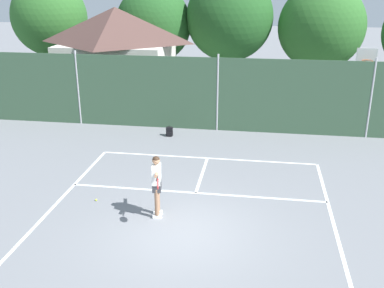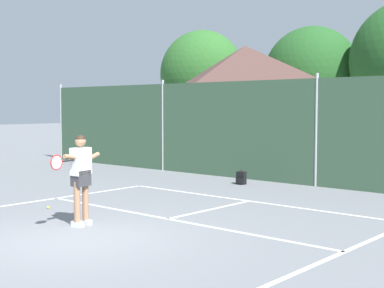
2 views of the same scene
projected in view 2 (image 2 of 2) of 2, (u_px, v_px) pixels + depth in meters
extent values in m
plane|color=slate|center=(74.00, 240.00, 10.08)|extent=(120.00, 120.00, 0.00)
cube|color=white|center=(249.00, 201.00, 14.20)|extent=(8.20, 0.10, 0.01)
cube|color=white|center=(261.00, 288.00, 7.38)|extent=(0.10, 11.00, 0.01)
cube|color=white|center=(168.00, 219.00, 11.94)|extent=(8.20, 0.10, 0.01)
cube|color=white|center=(211.00, 209.00, 13.05)|extent=(0.10, 2.97, 0.01)
cube|color=#38563D|center=(316.00, 133.00, 16.72)|extent=(26.00, 0.05, 3.29)
cylinder|color=#B2B2B7|center=(61.00, 122.00, 25.27)|extent=(0.09, 0.09, 3.44)
cylinder|color=#B2B2B7|center=(163.00, 125.00, 20.99)|extent=(0.09, 0.09, 3.44)
cylinder|color=#B2B2B7|center=(316.00, 130.00, 16.71)|extent=(0.09, 0.09, 3.44)
cube|color=silver|center=(245.00, 125.00, 24.28)|extent=(5.73, 4.81, 3.20)
pyramid|color=#513833|center=(245.00, 67.00, 24.11)|extent=(6.19, 5.19, 1.89)
cylinder|color=brown|center=(202.00, 131.00, 30.73)|extent=(0.36, 0.36, 2.16)
ellipsoid|color=#2D6628|center=(202.00, 74.00, 30.51)|extent=(4.83, 4.35, 4.83)
cylinder|color=brown|center=(311.00, 138.00, 26.26)|extent=(0.36, 0.36, 1.90)
ellipsoid|color=#235623|center=(312.00, 76.00, 26.06)|extent=(4.65, 4.19, 4.65)
cube|color=silver|center=(86.00, 222.00, 11.38)|extent=(0.27, 0.16, 0.10)
cube|color=silver|center=(77.00, 224.00, 11.18)|extent=(0.27, 0.16, 0.10)
cylinder|color=#A37556|center=(85.00, 200.00, 11.35)|extent=(0.13, 0.13, 0.82)
cylinder|color=#A37556|center=(77.00, 202.00, 11.14)|extent=(0.13, 0.13, 0.82)
cube|color=#38383D|center=(81.00, 178.00, 11.21)|extent=(0.29, 0.39, 0.32)
cube|color=silver|center=(81.00, 161.00, 11.19)|extent=(0.30, 0.43, 0.56)
sphere|color=#A37556|center=(80.00, 141.00, 11.16)|extent=(0.22, 0.22, 0.22)
sphere|color=black|center=(80.00, 140.00, 11.16)|extent=(0.21, 0.21, 0.21)
cylinder|color=#A37556|center=(74.00, 157.00, 11.00)|extent=(0.17, 0.56, 0.17)
cylinder|color=#A37556|center=(90.00, 158.00, 11.42)|extent=(0.16, 0.51, 0.22)
cylinder|color=black|center=(68.00, 161.00, 10.82)|extent=(0.08, 0.30, 0.04)
torus|color=red|center=(57.00, 162.00, 10.50)|extent=(0.07, 0.30, 0.30)
cylinder|color=silver|center=(57.00, 162.00, 10.50)|extent=(0.04, 0.26, 0.26)
sphere|color=#CCE033|center=(48.00, 207.00, 13.12)|extent=(0.07, 0.07, 0.07)
cube|color=black|center=(241.00, 178.00, 17.25)|extent=(0.29, 0.19, 0.40)
cube|color=black|center=(239.00, 181.00, 17.16)|extent=(0.23, 0.07, 0.18)
torus|color=black|center=(241.00, 171.00, 17.23)|extent=(0.09, 0.02, 0.09)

